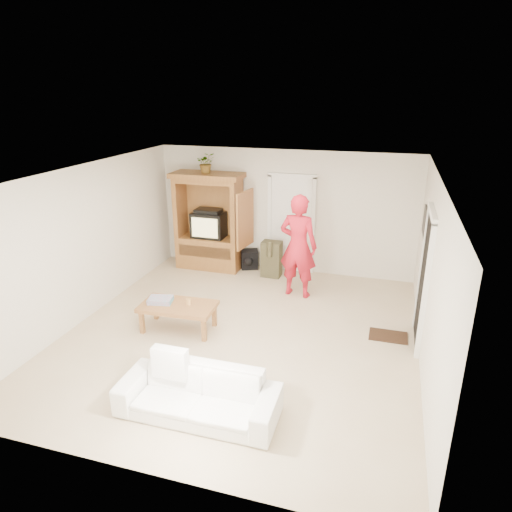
{
  "coord_description": "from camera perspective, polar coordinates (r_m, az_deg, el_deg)",
  "views": [
    {
      "loc": [
        2.09,
        -6.18,
        3.75
      ],
      "look_at": [
        0.08,
        0.6,
        1.15
      ],
      "focal_mm": 32.0,
      "sensor_mm": 36.0,
      "label": 1
    }
  ],
  "objects": [
    {
      "name": "doormat",
      "position": [
        7.75,
        16.19,
        -9.57
      ],
      "size": [
        0.6,
        0.4,
        0.02
      ],
      "primitive_type": "cube",
      "color": "#382316",
      "rests_on": "floor"
    },
    {
      "name": "wall_back",
      "position": [
        9.73,
        3.6,
        5.55
      ],
      "size": [
        5.5,
        0.0,
        5.5
      ],
      "primitive_type": "plane",
      "rotation": [
        1.57,
        0.0,
        0.0
      ],
      "color": "silver",
      "rests_on": "floor"
    },
    {
      "name": "plant",
      "position": [
        9.66,
        -6.25,
        11.5
      ],
      "size": [
        0.49,
        0.46,
        0.42
      ],
      "primitive_type": "imported",
      "rotation": [
        0.0,
        0.0,
        0.45
      ],
      "color": "#4C7238",
      "rests_on": "armoire"
    },
    {
      "name": "armoire",
      "position": [
        9.99,
        -5.75,
        3.54
      ],
      "size": [
        1.82,
        1.14,
        2.1
      ],
      "color": "olive",
      "rests_on": "floor"
    },
    {
      "name": "wall_left",
      "position": [
        8.23,
        -20.51,
        1.53
      ],
      "size": [
        0.0,
        6.0,
        6.0
      ],
      "primitive_type": "plane",
      "rotation": [
        1.57,
        0.0,
        1.57
      ],
      "color": "silver",
      "rests_on": "floor"
    },
    {
      "name": "backpack_black",
      "position": [
        10.0,
        -0.8,
        -0.48
      ],
      "size": [
        0.41,
        0.34,
        0.44
      ],
      "primitive_type": null,
      "rotation": [
        0.0,
        0.0,
        0.41
      ],
      "color": "black",
      "rests_on": "floor"
    },
    {
      "name": "floor",
      "position": [
        7.53,
        -1.89,
        -9.72
      ],
      "size": [
        6.0,
        6.0,
        0.0
      ],
      "primitive_type": "plane",
      "color": "tan",
      "rests_on": "ground"
    },
    {
      "name": "towel",
      "position": [
        7.67,
        -11.86,
        -5.4
      ],
      "size": [
        0.43,
        0.35,
        0.08
      ],
      "primitive_type": "cube",
      "rotation": [
        0.0,
        0.0,
        0.2
      ],
      "color": "#CF4563",
      "rests_on": "coffee_table"
    },
    {
      "name": "doorway_right",
      "position": [
        7.34,
        20.26,
        -2.98
      ],
      "size": [
        0.05,
        0.9,
        2.04
      ],
      "primitive_type": "cube",
      "color": "black",
      "rests_on": "floor"
    },
    {
      "name": "door_back",
      "position": [
        9.75,
        4.39,
        3.85
      ],
      "size": [
        0.85,
        0.05,
        2.04
      ],
      "primitive_type": "cube",
      "color": "white",
      "rests_on": "floor"
    },
    {
      "name": "sofa",
      "position": [
        5.79,
        -7.24,
        -16.78
      ],
      "size": [
        1.95,
        0.77,
        0.57
      ],
      "primitive_type": "imported",
      "rotation": [
        0.0,
        0.0,
        0.0
      ],
      "color": "white",
      "rests_on": "floor"
    },
    {
      "name": "man",
      "position": [
        8.54,
        5.29,
        1.23
      ],
      "size": [
        0.78,
        0.57,
        1.98
      ],
      "primitive_type": "imported",
      "rotation": [
        0.0,
        0.0,
        3.0
      ],
      "color": "red",
      "rests_on": "floor"
    },
    {
      "name": "framed_picture",
      "position": [
        8.39,
        20.37,
        4.05
      ],
      "size": [
        0.03,
        0.6,
        0.48
      ],
      "primitive_type": "cube",
      "color": "black",
      "rests_on": "wall_right"
    },
    {
      "name": "candle",
      "position": [
        7.51,
        -8.45,
        -5.66
      ],
      "size": [
        0.08,
        0.08,
        0.1
      ],
      "primitive_type": "cylinder",
      "color": "tan",
      "rests_on": "coffee_table"
    },
    {
      "name": "coffee_table",
      "position": [
        7.58,
        -9.72,
        -6.4
      ],
      "size": [
        1.25,
        0.72,
        0.45
      ],
      "rotation": [
        0.0,
        0.0,
        0.05
      ],
      "color": "olive",
      "rests_on": "floor"
    },
    {
      "name": "wall_right",
      "position": [
        6.68,
        20.99,
        -2.74
      ],
      "size": [
        0.0,
        6.0,
        6.0
      ],
      "primitive_type": "plane",
      "rotation": [
        1.57,
        0.0,
        -1.57
      ],
      "color": "silver",
      "rests_on": "floor"
    },
    {
      "name": "wall_front",
      "position": [
        4.53,
        -14.44,
        -13.29
      ],
      "size": [
        5.5,
        0.0,
        5.5
      ],
      "primitive_type": "plane",
      "rotation": [
        -1.57,
        0.0,
        0.0
      ],
      "color": "silver",
      "rests_on": "floor"
    },
    {
      "name": "ceiling",
      "position": [
        6.63,
        -2.15,
        10.17
      ],
      "size": [
        6.0,
        6.0,
        0.0
      ],
      "primitive_type": "plane",
      "rotation": [
        3.14,
        0.0,
        0.0
      ],
      "color": "white",
      "rests_on": "floor"
    },
    {
      "name": "backpack_olive",
      "position": [
        9.6,
        1.96,
        -0.38
      ],
      "size": [
        0.41,
        0.31,
        0.77
      ],
      "primitive_type": null,
      "rotation": [
        0.0,
        0.0,
        -0.03
      ],
      "color": "#47442B",
      "rests_on": "floor"
    }
  ]
}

